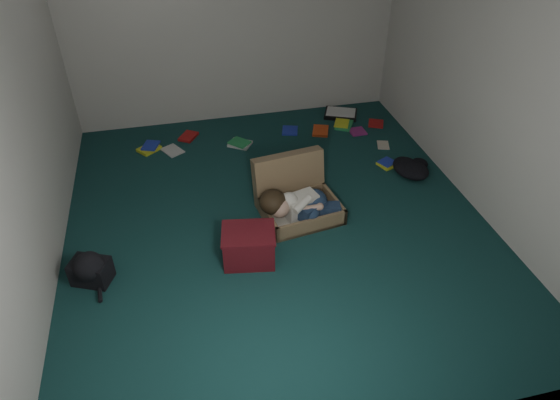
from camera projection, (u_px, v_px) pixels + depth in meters
name	position (u px, v px, depth m)	size (l,w,h in m)	color
floor	(277.00, 220.00, 4.90)	(4.50, 4.50, 0.00)	#143B3A
wall_back	(233.00, 17.00, 5.88)	(4.50, 4.50, 0.00)	silver
wall_front	(381.00, 298.00, 2.37)	(4.50, 4.50, 0.00)	silver
wall_left	(18.00, 124.00, 3.76)	(4.50, 4.50, 0.00)	silver
wall_right	(492.00, 76.00, 4.49)	(4.50, 4.50, 0.00)	silver
suitcase	(296.00, 196.00, 4.94)	(0.82, 0.81, 0.54)	#8B704D
person	(299.00, 205.00, 4.76)	(0.81, 0.39, 0.33)	white
maroon_bin	(249.00, 246.00, 4.36)	(0.51, 0.43, 0.32)	#571119
backpack	(91.00, 270.00, 4.18)	(0.39, 0.31, 0.23)	black
clothing_pile	(417.00, 168.00, 5.52)	(0.46, 0.38, 0.15)	black
paper_tray	(341.00, 114.00, 6.65)	(0.51, 0.46, 0.06)	black
book_scatter	(293.00, 139.00, 6.15)	(3.12, 1.42, 0.02)	yellow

